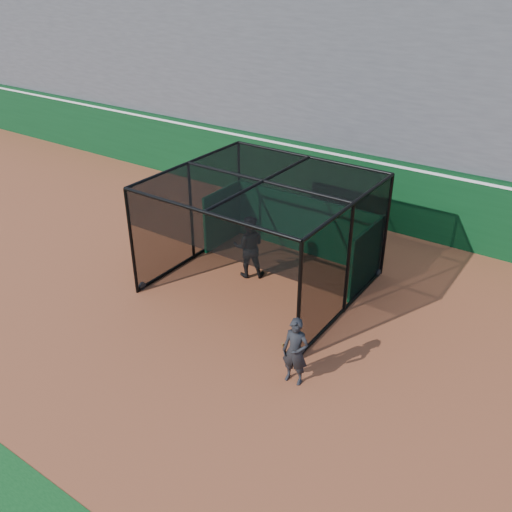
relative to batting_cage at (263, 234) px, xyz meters
The scene contains 6 objects.
ground 3.36m from the batting_cage, 101.32° to the right, with size 120.00×120.00×0.00m, color #984D2C.
outfield_wall 5.62m from the batting_cage, 95.96° to the left, with size 50.00×0.50×2.50m.
grandstand 9.82m from the batting_cage, 93.56° to the left, with size 50.00×7.85×8.95m.
batting_cage is the anchor object (origin of this frame).
batter 0.85m from the batting_cage, 168.57° to the left, with size 0.93×0.72×1.90m, color black.
on_deck_player 4.35m from the batting_cage, 46.59° to the right, with size 0.64×0.46×1.64m.
Camera 1 is at (8.12, -8.34, 8.22)m, focal length 38.00 mm.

